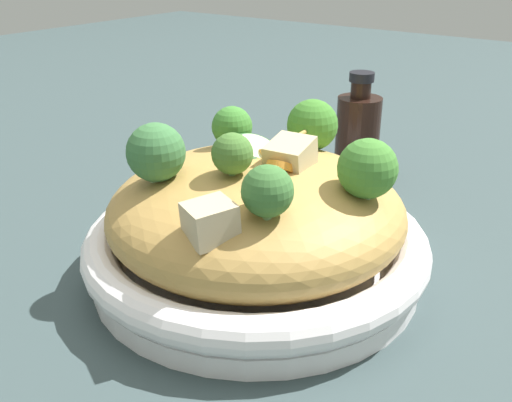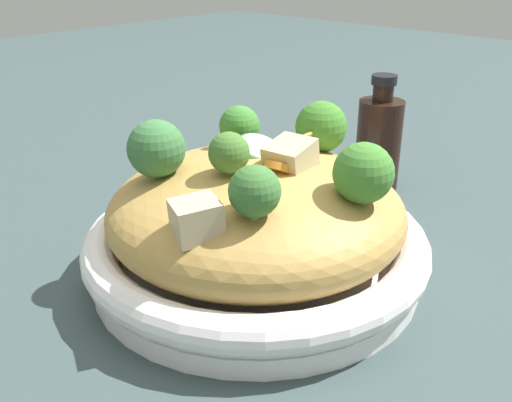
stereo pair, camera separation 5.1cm
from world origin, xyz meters
The scene contains 8 objects.
ground_plane centered at (0.00, 0.00, 0.00)m, with size 3.00×3.00×0.00m, color #344344.
serving_bowl centered at (0.00, 0.00, 0.03)m, with size 0.31×0.31×0.05m.
noodle_heap centered at (0.00, 0.00, 0.06)m, with size 0.26×0.26×0.11m.
broccoli_florets centered at (-0.01, -0.01, 0.12)m, with size 0.21×0.21×0.06m.
carrot_coins centered at (-0.01, -0.02, 0.11)m, with size 0.06×0.07×0.02m.
zucchini_slices centered at (0.02, -0.06, 0.10)m, with size 0.07×0.13×0.04m.
chicken_chunks centered at (-0.03, 0.03, 0.11)m, with size 0.05×0.16×0.05m.
soy_sauce_bottle centered at (0.03, -0.25, 0.06)m, with size 0.05×0.05×0.14m.
Camera 1 is at (-0.28, 0.38, 0.28)m, focal length 40.96 mm.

